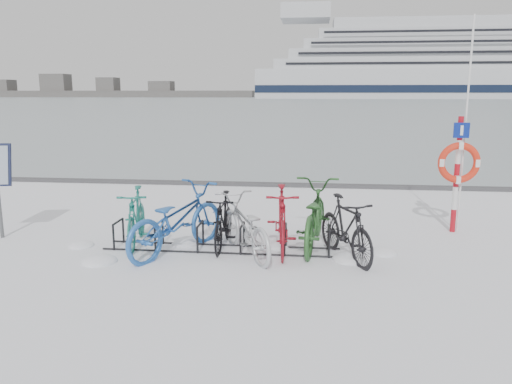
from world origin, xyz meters
The scene contains 15 objects.
ground centered at (0.00, 0.00, 0.00)m, with size 900.00×900.00×0.00m, color white.
ice_sheet centered at (0.00, 155.00, 0.01)m, with size 400.00×298.00×0.02m, color #98A4AB.
quay_edge centered at (0.00, 5.90, 0.05)m, with size 400.00×0.25×0.10m, color #3F3F42.
bike_rack centered at (0.00, 0.00, 0.18)m, with size 4.00×0.48×0.46m.
lifebuoy_station centered at (4.21, 1.54, 1.34)m, with size 0.77×0.22×3.98m.
cruise_ferry centered at (46.50, 209.95, 12.42)m, with size 138.80×26.18×45.61m.
shoreline centered at (-122.02, 260.00, 2.79)m, with size 180.00×12.00×9.50m.
bike_0 centered at (-1.53, 0.17, 0.52)m, with size 0.48×1.71×1.03m, color #1B7063.
bike_1 centered at (-0.72, -0.16, 0.58)m, with size 0.77×2.22×1.17m, color #275FB0.
bike_2 centered at (0.00, 0.22, 0.48)m, with size 0.45×1.61×0.97m, color black.
bike_3 centered at (0.43, -0.17, 0.50)m, with size 0.67×1.92×1.01m, color #B3B6BB.
bike_4 centered at (1.01, 0.13, 0.56)m, with size 0.52×1.85×1.11m, color maroon.
bike_5 centered at (1.54, 0.43, 0.58)m, with size 0.76×2.20×1.15m, color #295A27.
bike_6 centered at (2.06, -0.16, 0.52)m, with size 0.49×1.72×1.04m, color black.
snow_drifts centered at (0.27, -0.18, 0.00)m, with size 5.62×1.59×0.21m.
Camera 1 is at (1.49, -7.98, 2.62)m, focal length 35.00 mm.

